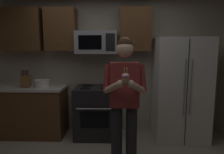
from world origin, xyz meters
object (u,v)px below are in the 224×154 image
knife_block (26,81)px  cupcake (126,78)px  person (124,96)px  oven_range (96,111)px  bowl_large_white (42,83)px  microwave (96,43)px  refrigerator (180,89)px

knife_block → cupcake: size_ratio=1.84×
knife_block → person: (1.75, -0.98, -0.04)m
knife_block → cupcake: bearing=-36.9°
oven_range → person: person is taller
oven_range → bowl_large_white: size_ratio=3.37×
microwave → refrigerator: 1.72m
oven_range → refrigerator: size_ratio=0.52×
refrigerator → cupcake: size_ratio=10.35×
knife_block → cupcake: (1.75, -1.31, 0.26)m
oven_range → person: (0.48, -1.01, 0.53)m
person → oven_range: bearing=115.2°
person → cupcake: person is taller
oven_range → bowl_large_white: bowl_large_white is taller
person → knife_block: bearing=150.6°
bowl_large_white → microwave: bearing=6.4°
cupcake → refrigerator: bearing=51.8°
refrigerator → knife_block: 2.78m
oven_range → cupcake: 1.65m
person → cupcake: (-0.00, -0.33, 0.30)m
oven_range → knife_block: knife_block is taller
knife_block → bowl_large_white: knife_block is taller
person → cupcake: bearing=-90.0°
oven_range → refrigerator: bearing=-1.5°
refrigerator → person: (-1.02, -0.97, 0.10)m
microwave → bowl_large_white: bearing=-173.6°
person → microwave: bearing=112.8°
oven_range → knife_block: (-1.27, -0.03, 0.57)m
microwave → knife_block: size_ratio=2.31×
microwave → person: 1.43m
knife_block → bowl_large_white: bearing=7.5°
refrigerator → bowl_large_white: size_ratio=6.52×
microwave → knife_block: (-1.27, -0.15, -0.69)m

